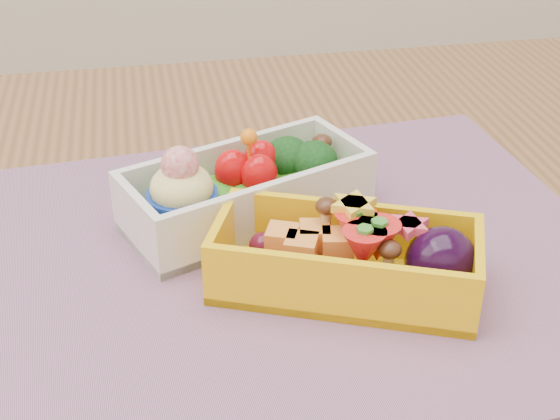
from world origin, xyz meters
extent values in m
cube|color=brown|center=(0.00, 0.00, 0.73)|extent=(1.20, 0.80, 0.04)
cylinder|color=brown|center=(0.54, 0.34, 0.35)|extent=(0.06, 0.06, 0.71)
cube|color=#9C6C8B|center=(0.05, -0.02, 0.75)|extent=(0.53, 0.42, 0.00)
cube|color=silver|center=(0.04, 0.04, 0.78)|extent=(0.20, 0.15, 0.05)
ellipsoid|color=#57B926|center=(0.04, 0.04, 0.77)|extent=(0.19, 0.13, 0.02)
cylinder|color=#133595|center=(-0.01, 0.02, 0.78)|extent=(0.05, 0.05, 0.03)
sphere|color=red|center=(-0.01, 0.02, 0.82)|extent=(0.03, 0.03, 0.03)
ellipsoid|color=red|center=(0.03, 0.05, 0.79)|extent=(0.03, 0.02, 0.04)
ellipsoid|color=red|center=(0.05, 0.03, 0.79)|extent=(0.03, 0.02, 0.04)
ellipsoid|color=red|center=(0.05, 0.06, 0.79)|extent=(0.03, 0.02, 0.04)
sphere|color=orange|center=(0.04, 0.04, 0.82)|extent=(0.01, 0.01, 0.01)
ellipsoid|color=black|center=(0.07, 0.06, 0.79)|extent=(0.04, 0.04, 0.03)
ellipsoid|color=black|center=(0.09, 0.05, 0.79)|extent=(0.04, 0.04, 0.03)
ellipsoid|color=#3F2111|center=(0.10, 0.07, 0.80)|extent=(0.02, 0.02, 0.01)
cube|color=yellow|center=(0.09, -0.06, 0.78)|extent=(0.19, 0.14, 0.05)
ellipsoid|color=#4F0E21|center=(0.05, -0.05, 0.77)|extent=(0.10, 0.08, 0.02)
cube|color=orange|center=(0.07, -0.05, 0.78)|extent=(0.06, 0.05, 0.02)
cone|color=red|center=(0.10, -0.05, 0.79)|extent=(0.04, 0.04, 0.03)
cone|color=red|center=(0.11, -0.07, 0.79)|extent=(0.04, 0.04, 0.03)
cone|color=red|center=(0.10, -0.08, 0.79)|extent=(0.04, 0.04, 0.03)
cylinder|color=yellow|center=(0.10, -0.05, 0.81)|extent=(0.03, 0.03, 0.01)
cylinder|color=#E53F5B|center=(0.13, -0.07, 0.80)|extent=(0.03, 0.03, 0.01)
ellipsoid|color=#3F2111|center=(0.08, -0.04, 0.79)|extent=(0.02, 0.02, 0.01)
ellipsoid|color=#3F2111|center=(0.11, -0.08, 0.79)|extent=(0.02, 0.02, 0.01)
ellipsoid|color=black|center=(0.15, -0.09, 0.78)|extent=(0.05, 0.05, 0.05)
camera|label=1|loc=(-0.04, -0.48, 1.08)|focal=50.66mm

